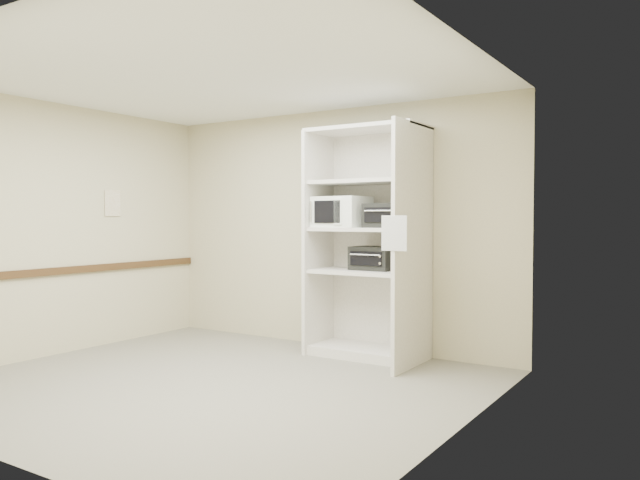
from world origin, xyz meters
The scene contains 12 objects.
floor centered at (0.00, 0.00, 0.00)m, with size 4.50×4.00×0.01m, color #6D685B.
ceiling centered at (0.00, 0.00, 2.70)m, with size 4.50×4.00×0.01m, color white.
wall_back centered at (0.00, 2.00, 1.35)m, with size 4.50×0.02×2.70m, color tan.
wall_left centered at (-2.25, 0.00, 1.35)m, with size 0.02×4.00×2.70m, color tan.
wall_right centered at (2.25, 0.00, 1.35)m, with size 0.02×4.00×2.70m, color tan.
shelving_unit centered at (0.67, 1.70, 1.13)m, with size 1.24×0.92×2.42m.
microwave centered at (0.34, 1.65, 1.53)m, with size 0.55×0.42×0.33m, color white.
toaster_oven_upper centered at (0.88, 1.65, 1.49)m, with size 0.43×0.33×0.25m, color black.
toaster_oven_lower centered at (0.67, 1.76, 1.04)m, with size 0.45×0.34×0.25m, color black.
paper_sign centered at (1.24, 1.07, 1.33)m, with size 0.25×0.01×0.32m, color white.
chair_rail centered at (-2.23, 0.00, 0.90)m, with size 0.04×3.98×0.08m, color #402913.
wall_poster centered at (-2.24, 0.74, 1.64)m, with size 0.01×0.22×0.30m, color white.
Camera 1 is at (3.73, -4.09, 1.47)m, focal length 35.00 mm.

